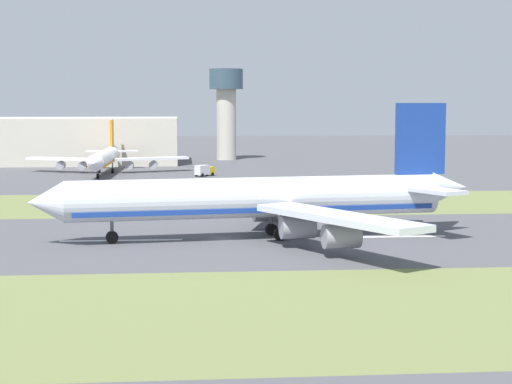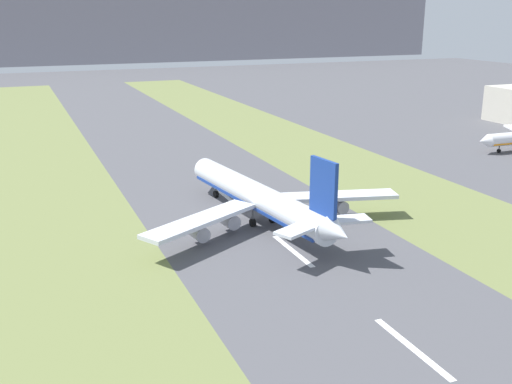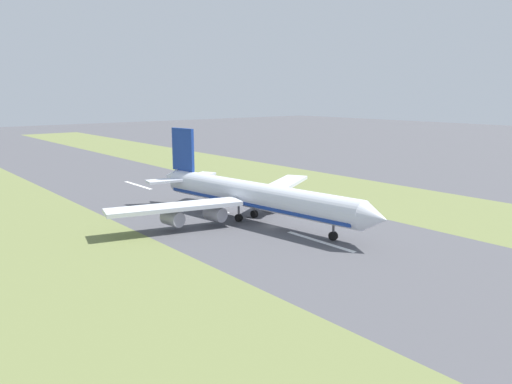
% 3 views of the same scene
% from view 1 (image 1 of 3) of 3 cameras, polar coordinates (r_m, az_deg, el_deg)
% --- Properties ---
extents(ground_plane, '(800.00, 800.00, 0.00)m').
position_cam_1_polar(ground_plane, '(127.65, -2.26, -3.15)').
color(ground_plane, '#4C4C51').
extents(grass_median_west, '(40.00, 600.00, 0.01)m').
position_cam_1_polar(grass_median_west, '(83.59, -0.81, -8.02)').
color(grass_median_west, olive).
rests_on(grass_median_west, ground).
extents(grass_median_east, '(40.00, 600.00, 0.01)m').
position_cam_1_polar(grass_median_east, '(172.20, -2.96, -0.79)').
color(grass_median_east, olive).
rests_on(grass_median_east, ground).
extents(centreline_dash_mid, '(1.20, 18.00, 0.01)m').
position_cam_1_polar(centreline_dash_mid, '(131.20, 8.75, -2.97)').
color(centreline_dash_mid, silver).
rests_on(centreline_dash_mid, ground).
extents(centreline_dash_far, '(1.20, 18.00, 0.01)m').
position_cam_1_polar(centreline_dash_far, '(127.84, -8.98, -3.20)').
color(centreline_dash_far, silver).
rests_on(centreline_dash_far, ground).
extents(airplane_main_jet, '(63.59, 67.15, 20.20)m').
position_cam_1_polar(airplane_main_jet, '(127.67, 0.84, -0.42)').
color(airplane_main_jet, silver).
rests_on(airplane_main_jet, ground).
extents(terminal_building, '(36.00, 77.14, 15.32)m').
position_cam_1_polar(terminal_building, '(295.04, -12.77, 3.37)').
color(terminal_building, '#BCB7A8').
rests_on(terminal_building, ground).
extents(control_tower, '(12.00, 12.00, 32.24)m').
position_cam_1_polar(control_tower, '(306.01, -2.00, 5.89)').
color(control_tower, '#BCB7A8').
rests_on(control_tower, ground).
extents(airplane_parked_apron, '(50.13, 47.87, 15.08)m').
position_cam_1_polar(airplane_parked_apron, '(249.93, -10.01, 2.26)').
color(airplane_parked_apron, white).
rests_on(airplane_parked_apron, ground).
extents(service_truck, '(5.87, 5.73, 3.10)m').
position_cam_1_polar(service_truck, '(237.02, -3.47, 1.46)').
color(service_truck, gold).
rests_on(service_truck, ground).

